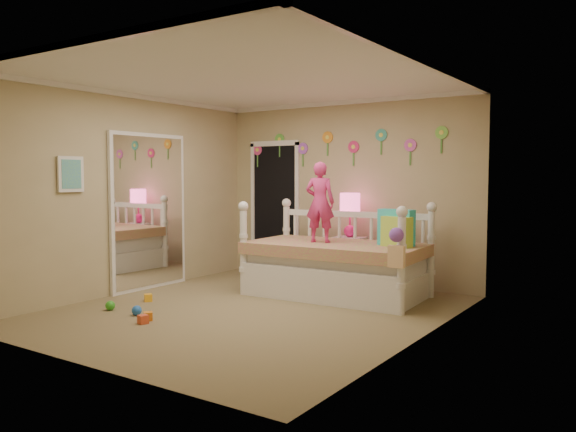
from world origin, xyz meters
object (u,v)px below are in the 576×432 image
Objects in this scene: child at (320,202)px; nightstand at (350,261)px; daybed at (336,248)px; table_lamp at (350,208)px.

child is 1.16m from nightstand.
daybed is 3.67× the size of table_lamp.
table_lamp reaches higher than daybed.
child is at bearing -163.69° from daybed.
child is (-0.20, -0.07, 0.58)m from daybed.
nightstand is (-0.18, 0.72, -0.27)m from daybed.
daybed reaches higher than nightstand.
child reaches higher than daybed.
table_lamp reaches higher than nightstand.
nightstand is 0.75m from table_lamp.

